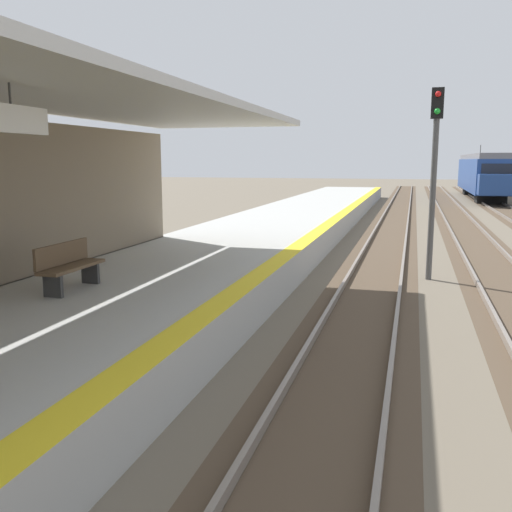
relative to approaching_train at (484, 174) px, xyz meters
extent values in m
cube|color=#A8A8A3|center=(-11.20, -40.61, -1.73)|extent=(5.00, 80.00, 0.90)
cube|color=yellow|center=(-8.95, -40.61, -1.27)|extent=(0.50, 80.00, 0.01)
cube|color=white|center=(-10.90, -46.72, 1.64)|extent=(0.08, 1.40, 0.36)
cylinder|color=#333333|center=(-10.90, -46.72, 1.96)|extent=(0.03, 0.03, 0.27)
cube|color=#4C3D2D|center=(-6.80, -36.61, -2.17)|extent=(2.34, 120.00, 0.01)
cube|color=slate|center=(-7.52, -36.61, -2.09)|extent=(0.08, 120.00, 0.15)
cube|color=slate|center=(-6.08, -36.61, -2.09)|extent=(0.08, 120.00, 0.15)
cube|color=#4C3D2D|center=(-3.40, -36.61, -2.17)|extent=(2.34, 120.00, 0.01)
cube|color=slate|center=(-4.12, -36.61, -2.09)|extent=(0.08, 120.00, 0.15)
cube|color=navy|center=(0.00, 0.38, -0.11)|extent=(2.90, 18.00, 2.70)
cube|color=slate|center=(0.00, 0.38, 1.46)|extent=(2.67, 18.00, 0.44)
cube|color=black|center=(0.00, -8.64, 0.30)|extent=(2.32, 0.06, 1.21)
cube|color=navy|center=(0.00, -9.42, -0.58)|extent=(2.78, 1.60, 1.49)
cube|color=black|center=(1.46, 0.38, 0.30)|extent=(0.04, 15.84, 0.86)
cylinder|color=#333333|center=(0.00, 3.98, 2.13)|extent=(0.06, 0.06, 0.90)
cube|color=black|center=(0.00, -5.47, -1.82)|extent=(2.18, 2.20, 0.72)
cube|color=black|center=(0.00, 6.23, -1.82)|extent=(2.18, 2.20, 0.72)
cylinder|color=#4C4C4C|center=(-5.36, -36.87, 0.02)|extent=(0.16, 0.16, 4.40)
cube|color=black|center=(-5.36, -36.87, 2.62)|extent=(0.32, 0.24, 0.80)
sphere|color=red|center=(-5.36, -37.01, 2.84)|extent=(0.16, 0.16, 0.16)
sphere|color=green|center=(-5.36, -37.01, 2.40)|extent=(0.16, 0.16, 0.16)
cube|color=brown|center=(-11.92, -44.08, -0.84)|extent=(0.44, 1.60, 0.06)
cube|color=brown|center=(-12.12, -44.08, -0.60)|extent=(0.06, 1.60, 0.40)
cube|color=#333333|center=(-11.92, -44.68, -1.06)|extent=(0.36, 0.08, 0.44)
cube|color=#333333|center=(-11.92, -43.48, -1.06)|extent=(0.36, 0.08, 0.44)
camera|label=1|loc=(-5.87, -53.02, 1.11)|focal=39.37mm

